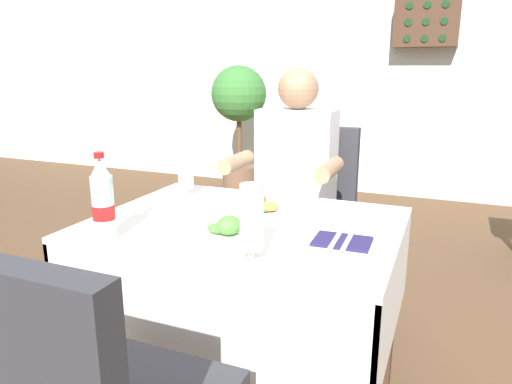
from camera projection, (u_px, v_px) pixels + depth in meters
back_wall at (385, 38)px, 4.55m from camera, size 11.00×0.12×3.07m
main_dining_table at (245, 270)px, 1.67m from camera, size 1.04×0.78×0.75m
chair_far_diner_seat at (308, 212)px, 2.37m from camera, size 0.44×0.50×0.97m
seated_diner_far at (293, 186)px, 2.25m from camera, size 0.50×0.46×1.26m
plate_near_camera at (216, 231)px, 1.47m from camera, size 0.24×0.24×0.07m
plate_far_diner at (260, 207)px, 1.72m from camera, size 0.22×0.22×0.06m
beer_glass_left at (185, 169)px, 1.91m from camera, size 0.07×0.07×0.22m
beer_glass_middle at (252, 221)px, 1.26m from camera, size 0.07×0.07×0.22m
cola_bottle_primary at (103, 202)px, 1.42m from camera, size 0.07×0.07×0.27m
napkin_cutlery_set at (342, 241)px, 1.42m from camera, size 0.17×0.19×0.01m
potted_plant_corner at (239, 113)px, 4.49m from camera, size 0.52×0.52×1.28m
wall_bottle_rack at (427, 23)px, 4.23m from camera, size 0.56×0.21×0.42m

